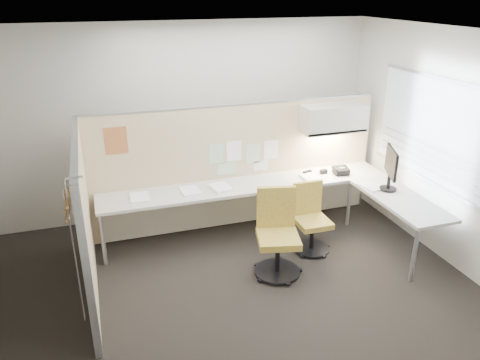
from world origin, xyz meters
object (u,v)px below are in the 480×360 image
object	(u,v)px
chair_right	(311,220)
phone	(341,171)
desk	(274,194)
monitor	(391,167)
chair_left	(277,236)

from	to	relation	value
chair_right	phone	xyz separation A→B (m)	(0.75, 0.61, 0.37)
desk	monitor	size ratio (longest dim) A/B	7.14
phone	chair_right	bearing A→B (deg)	-135.13
chair_right	phone	distance (m)	1.03
desk	chair_right	world-z (taller)	chair_right
desk	phone	distance (m)	1.07
chair_left	monitor	size ratio (longest dim) A/B	1.83
desk	chair_left	size ratio (longest dim) A/B	3.89
chair_left	phone	xyz separation A→B (m)	(1.36, 0.97, 0.30)
desk	phone	size ratio (longest dim) A/B	17.78
chair_left	chair_right	distance (m)	0.71
desk	chair_right	size ratio (longest dim) A/B	4.52
chair_left	monitor	bearing A→B (deg)	22.79
chair_left	chair_right	size ratio (longest dim) A/B	1.16
chair_right	monitor	size ratio (longest dim) A/B	1.58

